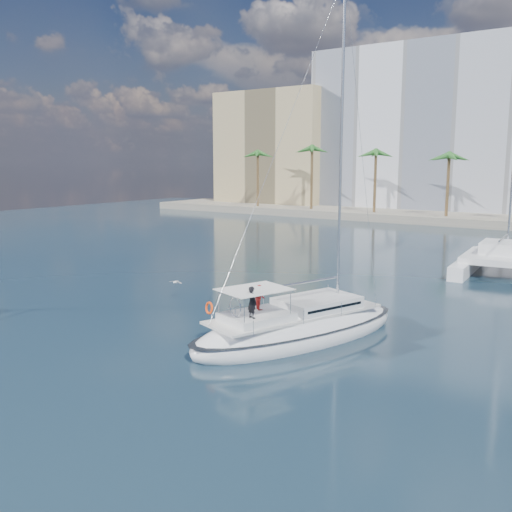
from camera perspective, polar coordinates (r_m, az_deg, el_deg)
The scene contains 9 objects.
ground at distance 33.17m, azimuth -0.14°, elevation -6.38°, with size 160.00×160.00×0.00m, color black.
quay at distance 89.47m, azimuth 22.82°, elevation 3.31°, with size 120.00×14.00×1.20m, color gray.
building_modern at distance 103.81m, azimuth 18.12°, elevation 11.74°, with size 42.00×16.00×28.00m, color white.
building_tan_left at distance 112.66m, azimuth 2.41°, elevation 10.45°, with size 22.00×14.00×22.00m, color tan.
palm_left at distance 98.23m, azimuth 2.62°, elevation 10.17°, with size 3.60×3.60×12.30m.
palm_centre at distance 85.17m, azimuth 22.67°, elevation 9.57°, with size 3.60×3.60×12.30m.
main_sloop at distance 29.59m, azimuth 4.30°, elevation -7.25°, with size 8.13×13.50×19.10m.
catamaran at distance 51.14m, azimuth 23.51°, elevation -0.20°, with size 7.35×13.21×18.51m.
seagull at distance 38.19m, azimuth -8.02°, elevation -2.61°, with size 1.07×0.46×0.20m.
Camera 1 is at (18.23, -26.18, 9.06)m, focal length 40.00 mm.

